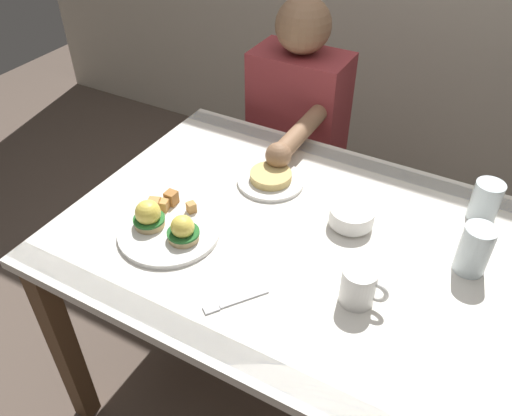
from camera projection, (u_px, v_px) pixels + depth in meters
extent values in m
plane|color=brown|center=(284.00, 388.00, 1.84)|extent=(6.00, 6.00, 0.00)
cube|color=white|center=(294.00, 237.00, 1.38)|extent=(1.20, 0.90, 0.03)
cube|color=#4C6BB7|center=(212.00, 344.00, 1.10)|extent=(1.20, 0.06, 0.00)
cube|color=#4C6BB7|center=(349.00, 160.00, 1.64)|extent=(1.20, 0.06, 0.00)
cube|color=brown|center=(64.00, 347.00, 1.55)|extent=(0.06, 0.06, 0.71)
cube|color=brown|center=(210.00, 202.00, 2.09)|extent=(0.06, 0.06, 0.71)
cube|color=brown|center=(495.00, 304.00, 1.67)|extent=(0.06, 0.06, 0.71)
cylinder|color=white|center=(169.00, 231.00, 1.36)|extent=(0.27, 0.27, 0.01)
cylinder|color=tan|center=(150.00, 222.00, 1.37)|extent=(0.08, 0.08, 0.02)
cylinder|color=#286B2D|center=(149.00, 219.00, 1.36)|extent=(0.08, 0.08, 0.01)
sphere|color=#F7DB56|center=(148.00, 213.00, 1.35)|extent=(0.07, 0.07, 0.07)
cylinder|color=tan|center=(184.00, 236.00, 1.33)|extent=(0.08, 0.08, 0.02)
cylinder|color=#236028|center=(183.00, 232.00, 1.32)|extent=(0.08, 0.08, 0.01)
sphere|color=#F7DB56|center=(183.00, 227.00, 1.31)|extent=(0.06, 0.06, 0.06)
cube|color=#AD7038|center=(171.00, 198.00, 1.43)|extent=(0.03, 0.03, 0.04)
cube|color=tan|center=(154.00, 205.00, 1.41)|extent=(0.04, 0.04, 0.04)
cube|color=tan|center=(163.00, 205.00, 1.41)|extent=(0.03, 0.03, 0.03)
cube|color=tan|center=(191.00, 207.00, 1.41)|extent=(0.03, 0.03, 0.03)
cylinder|color=white|center=(350.00, 223.00, 1.39)|extent=(0.10, 0.10, 0.01)
cylinder|color=white|center=(352.00, 215.00, 1.37)|extent=(0.12, 0.12, 0.04)
cube|color=#F4DB66|center=(359.00, 213.00, 1.38)|extent=(0.03, 0.03, 0.02)
cube|color=#F4DB66|center=(361.00, 217.00, 1.37)|extent=(0.03, 0.03, 0.03)
cube|color=#B7E093|center=(361.00, 215.00, 1.38)|extent=(0.03, 0.03, 0.02)
cube|color=#EA6B70|center=(355.00, 214.00, 1.39)|extent=(0.03, 0.03, 0.03)
cube|color=#EA6B70|center=(345.00, 209.00, 1.39)|extent=(0.04, 0.04, 0.03)
cube|color=#B7E093|center=(350.00, 216.00, 1.37)|extent=(0.03, 0.03, 0.02)
cube|color=#EA6B70|center=(348.00, 212.00, 1.38)|extent=(0.03, 0.03, 0.02)
cube|color=#B7E093|center=(349.00, 213.00, 1.39)|extent=(0.03, 0.03, 0.03)
cylinder|color=white|center=(358.00, 286.00, 1.16)|extent=(0.08, 0.08, 0.09)
cylinder|color=black|center=(361.00, 273.00, 1.13)|extent=(0.07, 0.07, 0.01)
torus|color=white|center=(377.00, 292.00, 1.14)|extent=(0.06, 0.01, 0.06)
cube|color=silver|center=(243.00, 298.00, 1.19)|extent=(0.08, 0.10, 0.00)
cube|color=silver|center=(211.00, 309.00, 1.17)|extent=(0.04, 0.04, 0.00)
cylinder|color=silver|center=(485.00, 201.00, 1.38)|extent=(0.08, 0.08, 0.11)
cylinder|color=silver|center=(483.00, 209.00, 1.40)|extent=(0.07, 0.07, 0.06)
cylinder|color=silver|center=(475.00, 249.00, 1.23)|extent=(0.08, 0.08, 0.13)
cylinder|color=silver|center=(473.00, 255.00, 1.24)|extent=(0.07, 0.07, 0.09)
cylinder|color=white|center=(271.00, 181.00, 1.54)|extent=(0.20, 0.20, 0.01)
cylinder|color=#DBBC70|center=(271.00, 176.00, 1.53)|extent=(0.12, 0.12, 0.02)
cylinder|color=#33333D|center=(263.00, 222.00, 2.19)|extent=(0.11, 0.11, 0.45)
cylinder|color=#33333D|center=(301.00, 235.00, 2.13)|extent=(0.11, 0.11, 0.45)
cube|color=#993338|center=(298.00, 117.00, 1.93)|extent=(0.34, 0.20, 0.50)
sphere|color=#936B4C|center=(303.00, 25.00, 1.71)|extent=(0.19, 0.19, 0.19)
cylinder|color=#936B4C|center=(300.00, 133.00, 1.65)|extent=(0.06, 0.30, 0.06)
sphere|color=#936B4C|center=(278.00, 155.00, 1.55)|extent=(0.08, 0.08, 0.08)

